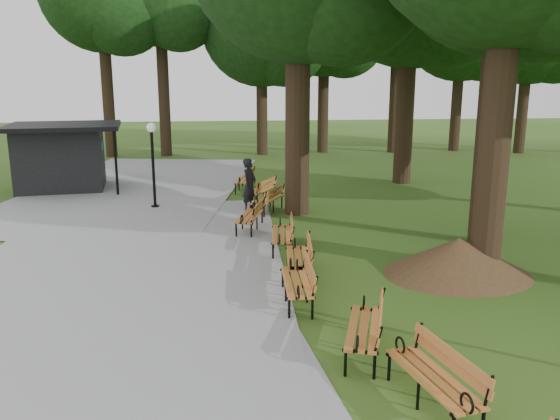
{
  "coord_description": "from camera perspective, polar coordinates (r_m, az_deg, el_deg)",
  "views": [
    {
      "loc": [
        -1.57,
        -9.59,
        4.5
      ],
      "look_at": [
        0.05,
        4.76,
        1.1
      ],
      "focal_mm": 36.52,
      "sensor_mm": 36.0,
      "label": 1
    }
  ],
  "objects": [
    {
      "name": "kiosk",
      "position": [
        24.64,
        -21.13,
        4.98
      ],
      "size": [
        4.68,
        4.2,
        2.66
      ],
      "primitive_type": null,
      "rotation": [
        0.0,
        0.0,
        0.13
      ],
      "color": "black",
      "rests_on": "ground"
    },
    {
      "name": "bench_3",
      "position": [
        11.59,
        1.68,
        -7.26
      ],
      "size": [
        0.72,
        1.93,
        0.88
      ],
      "primitive_type": null,
      "rotation": [
        0.0,
        0.0,
        -1.61
      ],
      "color": "#B56529",
      "rests_on": "ground"
    },
    {
      "name": "person",
      "position": [
        19.37,
        -3.08,
        2.53
      ],
      "size": [
        0.7,
        0.79,
        1.81
      ],
      "primitive_type": "imported",
      "rotation": [
        0.0,
        0.0,
        1.06
      ],
      "color": "black",
      "rests_on": "ground"
    },
    {
      "name": "bench_6",
      "position": [
        16.94,
        -3.06,
        -0.64
      ],
      "size": [
        1.12,
        2.0,
        0.88
      ],
      "primitive_type": null,
      "rotation": [
        0.0,
        0.0,
        -1.84
      ],
      "color": "#B56529",
      "rests_on": "ground"
    },
    {
      "name": "tree_backdrop",
      "position": [
        33.93,
        8.24,
        19.59
      ],
      "size": [
        35.97,
        10.08,
        16.64
      ],
      "primitive_type": null,
      "color": "black",
      "rests_on": "ground"
    },
    {
      "name": "lamp_post",
      "position": [
        20.03,
        -12.68,
        6.19
      ],
      "size": [
        0.32,
        0.32,
        2.97
      ],
      "color": "black",
      "rests_on": "ground"
    },
    {
      "name": "bench_4",
      "position": [
        13.08,
        1.83,
        -4.85
      ],
      "size": [
        0.84,
        1.96,
        0.88
      ],
      "primitive_type": null,
      "rotation": [
        0.0,
        0.0,
        -1.68
      ],
      "color": "#B56529",
      "rests_on": "ground"
    },
    {
      "name": "dirt_mound",
      "position": [
        13.83,
        17.42,
        -4.45
      ],
      "size": [
        2.89,
        2.89,
        0.88
      ],
      "primitive_type": "cone",
      "color": "#47301C",
      "rests_on": "ground"
    },
    {
      "name": "bench_7",
      "position": [
        19.22,
        -1.29,
        1.05
      ],
      "size": [
        1.44,
        1.98,
        0.88
      ],
      "primitive_type": null,
      "rotation": [
        0.0,
        0.0,
        -2.05
      ],
      "color": "#B56529",
      "rests_on": "ground"
    },
    {
      "name": "bench_8",
      "position": [
        20.84,
        -1.99,
        2.01
      ],
      "size": [
        1.45,
        1.98,
        0.88
      ],
      "primitive_type": null,
      "rotation": [
        0.0,
        0.0,
        -2.06
      ],
      "color": "#B56529",
      "rests_on": "ground"
    },
    {
      "name": "bench_9",
      "position": [
        23.01,
        -3.59,
        3.06
      ],
      "size": [
        1.03,
        1.99,
        0.88
      ],
      "primitive_type": null,
      "rotation": [
        0.0,
        0.0,
        -1.79
      ],
      "color": "#B56529",
      "rests_on": "ground"
    },
    {
      "name": "path",
      "position": [
        13.58,
        -16.47,
        -6.54
      ],
      "size": [
        12.0,
        38.0,
        0.06
      ],
      "primitive_type": "cube",
      "color": "gray",
      "rests_on": "ground"
    },
    {
      "name": "bench_2",
      "position": [
        9.7,
        8.37,
        -11.64
      ],
      "size": [
        1.2,
        2.0,
        0.88
      ],
      "primitive_type": null,
      "rotation": [
        0.0,
        0.0,
        -1.89
      ],
      "color": "#B56529",
      "rests_on": "ground"
    },
    {
      "name": "bench_5",
      "position": [
        15.0,
        0.18,
        -2.45
      ],
      "size": [
        0.86,
        1.96,
        0.88
      ],
      "primitive_type": null,
      "rotation": [
        0.0,
        0.0,
        -1.69
      ],
      "color": "#B56529",
      "rests_on": "ground"
    },
    {
      "name": "ground",
      "position": [
        10.71,
        2.65,
        -11.61
      ],
      "size": [
        100.0,
        100.0,
        0.0
      ],
      "primitive_type": "plane",
      "color": "#2E5117",
      "rests_on": "ground"
    },
    {
      "name": "bench_1",
      "position": [
        8.46,
        15.06,
        -15.95
      ],
      "size": [
        1.01,
        1.99,
        0.88
      ],
      "primitive_type": null,
      "rotation": [
        0.0,
        0.0,
        -1.37
      ],
      "color": "#B56529",
      "rests_on": "ground"
    }
  ]
}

